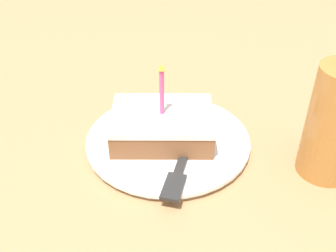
# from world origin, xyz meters

# --- Properties ---
(ground_plane) EXTENTS (2.40, 2.40, 0.04)m
(ground_plane) POSITION_xyz_m (0.00, 0.00, -0.02)
(ground_plane) COLOR #9E754C
(ground_plane) RESTS_ON ground
(plate) EXTENTS (0.23, 0.23, 0.01)m
(plate) POSITION_xyz_m (-0.00, -0.01, 0.01)
(plate) COLOR white
(plate) RESTS_ON ground_plane
(cake_slice) EXTENTS (0.10, 0.14, 0.11)m
(cake_slice) POSITION_xyz_m (0.00, -0.01, 0.03)
(cake_slice) COLOR brown
(cake_slice) RESTS_ON plate
(fork) EXTENTS (0.20, 0.06, 0.00)m
(fork) POSITION_xyz_m (-0.04, -0.04, 0.02)
(fork) COLOR #262626
(fork) RESTS_ON plate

